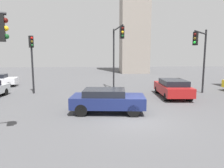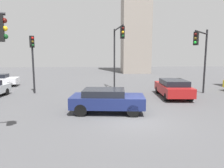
# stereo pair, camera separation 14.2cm
# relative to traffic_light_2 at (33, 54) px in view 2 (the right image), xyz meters

# --- Properties ---
(ground_plane) EXTENTS (91.31, 91.31, 0.00)m
(ground_plane) POSITION_rel_traffic_light_2_xyz_m (7.53, -7.96, -3.50)
(ground_plane) COLOR #4C4C4F
(traffic_light_2) EXTENTS (0.45, 0.48, 5.02)m
(traffic_light_2) POSITION_rel_traffic_light_2_xyz_m (0.00, 0.00, 0.00)
(traffic_light_2) COLOR black
(traffic_light_2) RESTS_ON ground_plane
(traffic_light_3) EXTENTS (0.60, 4.27, 5.92)m
(traffic_light_3) POSITION_rel_traffic_light_2_xyz_m (7.47, 0.54, 0.79)
(traffic_light_3) COLOR black
(traffic_light_3) RESTS_ON ground_plane
(traffic_light_4) EXTENTS (2.35, 2.61, 5.56)m
(traffic_light_4) POSITION_rel_traffic_light_2_xyz_m (14.11, -1.90, 0.37)
(traffic_light_4) COLOR black
(traffic_light_4) RESTS_ON ground_plane
(car_2) EXTENTS (2.35, 4.73, 1.43)m
(car_2) POSITION_rel_traffic_light_2_xyz_m (11.73, -2.34, -2.74)
(car_2) COLOR maroon
(car_2) RESTS_ON ground_plane
(car_5) EXTENTS (4.48, 2.39, 1.41)m
(car_5) POSITION_rel_traffic_light_2_xyz_m (6.18, -6.48, -2.73)
(car_5) COLOR navy
(car_5) RESTS_ON ground_plane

